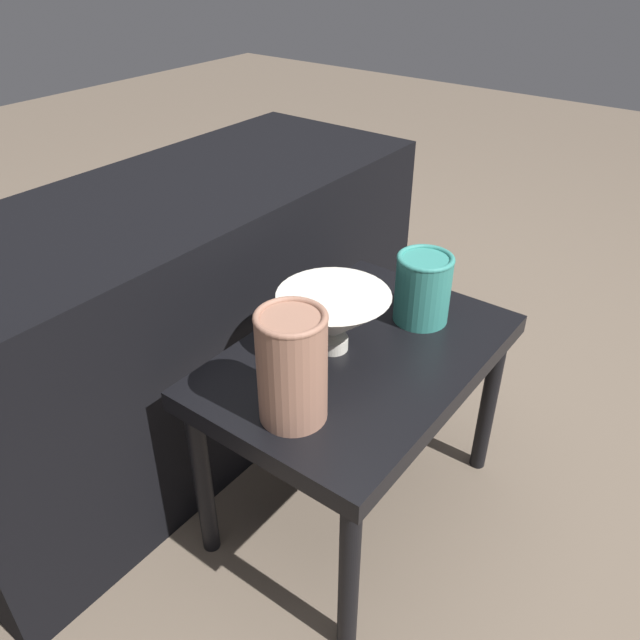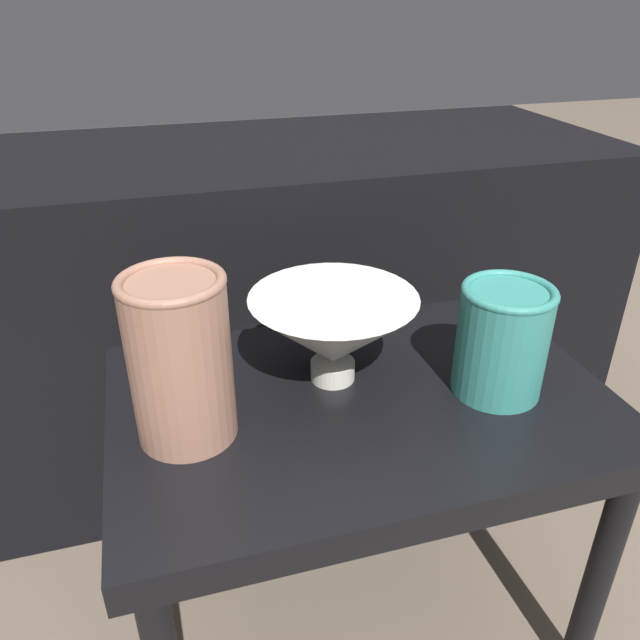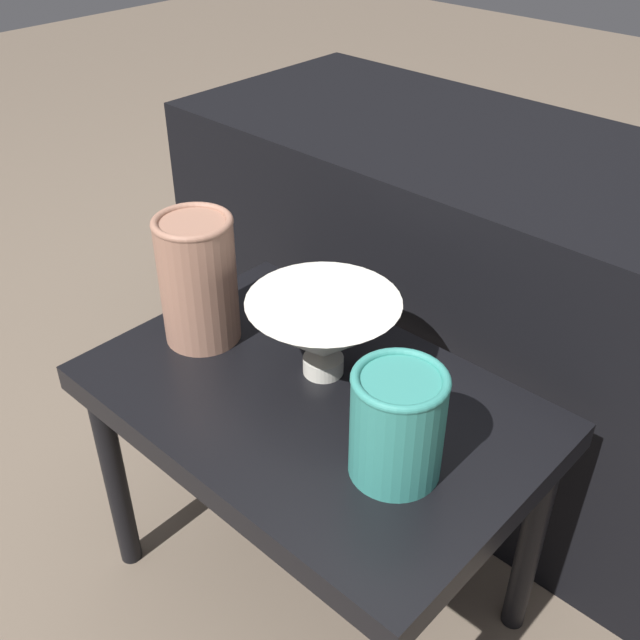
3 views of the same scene
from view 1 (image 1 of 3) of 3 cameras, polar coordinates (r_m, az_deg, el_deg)
name	(u,v)px [view 1 (image 1 of 3)]	position (r m, az deg, el deg)	size (l,w,h in m)	color
ground_plane	(354,501)	(1.49, 3.09, -16.22)	(8.00, 8.00, 0.00)	#6B5B4C
table	(359,373)	(1.23, 3.60, -4.87)	(0.63, 0.42, 0.43)	black
couch_backdrop	(183,314)	(1.55, -12.38, 0.52)	(1.29, 0.50, 0.62)	black
bowl	(333,317)	(1.17, 1.23, 0.28)	(0.21, 0.21, 0.12)	silver
vase_textured_left	(292,366)	(0.99, -2.57, -4.20)	(0.12, 0.12, 0.20)	#996B56
vase_colorful_right	(423,287)	(1.27, 9.39, 2.98)	(0.11, 0.11, 0.15)	teal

